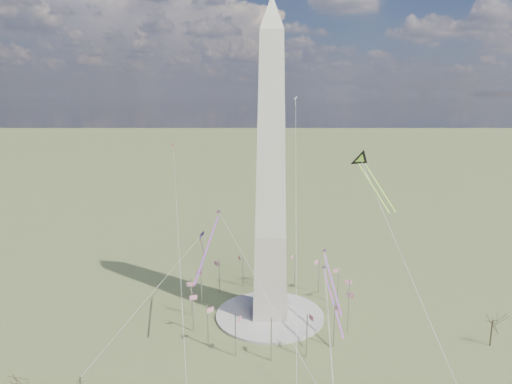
{
  "coord_description": "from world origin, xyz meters",
  "views": [
    {
      "loc": [
        -2.49,
        -139.99,
        72.5
      ],
      "look_at": [
        -4.58,
        0.0,
        42.43
      ],
      "focal_mm": 32.0,
      "sensor_mm": 36.0,
      "label": 1
    }
  ],
  "objects_px": {
    "washington_monument": "(271,175)",
    "tree_near": "(493,319)",
    "person_west": "(80,380)",
    "kite_delta_black": "(362,162)"
  },
  "relations": [
    {
      "from": "tree_near",
      "to": "kite_delta_black",
      "type": "bearing_deg",
      "value": 149.41
    },
    {
      "from": "washington_monument",
      "to": "kite_delta_black",
      "type": "height_order",
      "value": "washington_monument"
    },
    {
      "from": "washington_monument",
      "to": "tree_near",
      "type": "height_order",
      "value": "washington_monument"
    },
    {
      "from": "person_west",
      "to": "kite_delta_black",
      "type": "height_order",
      "value": "kite_delta_black"
    },
    {
      "from": "washington_monument",
      "to": "tree_near",
      "type": "relative_size",
      "value": 8.32
    },
    {
      "from": "washington_monument",
      "to": "kite_delta_black",
      "type": "xyz_separation_m",
      "value": [
        29.15,
        3.8,
        3.44
      ]
    },
    {
      "from": "kite_delta_black",
      "to": "person_west",
      "type": "bearing_deg",
      "value": 6.56
    },
    {
      "from": "tree_near",
      "to": "person_west",
      "type": "distance_m",
      "value": 115.68
    },
    {
      "from": "tree_near",
      "to": "person_west",
      "type": "bearing_deg",
      "value": -170.27
    },
    {
      "from": "washington_monument",
      "to": "tree_near",
      "type": "xyz_separation_m",
      "value": [
        64.67,
        -17.19,
        -39.39
      ]
    }
  ]
}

